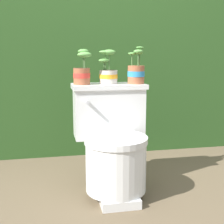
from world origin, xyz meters
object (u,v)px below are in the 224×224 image
object	(u,v)px
potted_plant_left	(82,72)
toilet	(113,142)
potted_plant_middle	(136,72)
potted_plant_midleft	(108,72)

from	to	relation	value
potted_plant_left	toilet	bearing A→B (deg)	-37.72
potted_plant_left	potted_plant_middle	xyz separation A→B (m)	(0.35, -0.02, -0.00)
potted_plant_middle	toilet	bearing A→B (deg)	-146.88
toilet	potted_plant_left	world-z (taller)	potted_plant_left
toilet	potted_plant_middle	distance (m)	0.48
potted_plant_midleft	potted_plant_middle	size ratio (longest dim) A/B	0.92
toilet	potted_plant_left	size ratio (longest dim) A/B	3.06
potted_plant_midleft	potted_plant_middle	distance (m)	0.18
toilet	potted_plant_middle	world-z (taller)	potted_plant_middle
potted_plant_left	potted_plant_middle	size ratio (longest dim) A/B	0.93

